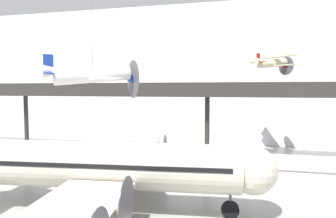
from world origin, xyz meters
name	(u,v)px	position (x,y,z in m)	size (l,w,h in m)	color
hangar_back_wall	(214,74)	(0.00, 37.95, 11.98)	(140.00, 3.00, 23.96)	silver
mezzanine_walkway	(207,95)	(0.00, 27.09, 8.65)	(110.00, 3.20, 10.33)	#2D2B28
airliner_silver_main	(99,166)	(-5.85, 5.82, 3.59)	(26.88, 30.74, 10.38)	beige
suspended_plane_white_twin	(93,75)	(-6.96, 7.15, 10.53)	(7.53, 8.06, 9.54)	silver
suspended_plane_cream_biplane	(273,63)	(8.64, 26.89, 12.87)	(5.86, 5.96, 7.00)	beige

